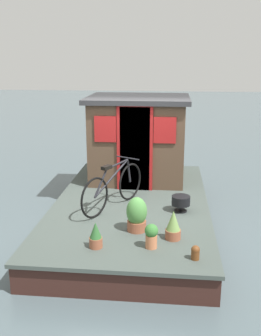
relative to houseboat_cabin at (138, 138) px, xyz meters
name	(u,v)px	position (x,y,z in m)	size (l,w,h in m)	color
ground_plane	(132,224)	(-1.46, 0.00, -1.40)	(60.00, 60.00, 0.00)	#4C5B60
houseboat_deck	(132,212)	(-1.46, 0.00, -1.16)	(5.14, 2.86, 0.48)	#424C47
houseboat_cabin	(138,138)	(0.00, 0.00, 0.00)	(1.83, 2.17, 1.82)	#4C3828
bicycle	(113,187)	(-1.86, 0.29, -0.53)	(1.58, 0.87, 0.85)	black
potted_plant_mint	(151,235)	(-3.34, -0.47, -0.73)	(0.19, 0.19, 0.36)	#C6754C
potted_plant_succulent	(173,226)	(-3.02, -0.78, -0.71)	(0.24, 0.24, 0.45)	#935138
potted_plant_basil	(96,236)	(-3.41, 0.32, -0.74)	(0.19, 0.19, 0.39)	#935138
potted_plant_rosemary	(137,215)	(-2.78, -0.21, -0.66)	(0.32, 0.32, 0.55)	#935138
charcoal_grill	(181,201)	(-1.91, -0.92, -0.73)	(0.33, 0.33, 0.28)	black
mooring_bollard	(195,252)	(-3.61, -1.08, -0.82)	(0.12, 0.12, 0.20)	brown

